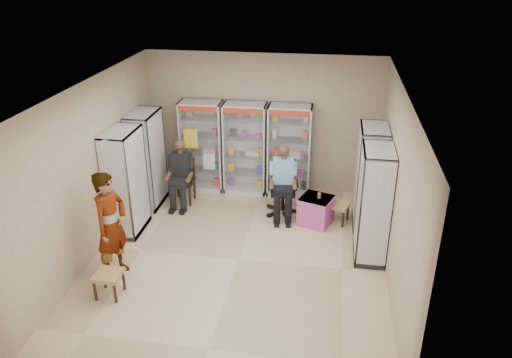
% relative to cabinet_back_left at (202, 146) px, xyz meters
% --- Properties ---
extents(floor, '(6.00, 6.00, 0.00)m').
position_rel_cabinet_back_left_xyz_m(floor, '(1.30, -2.73, -1.00)').
color(floor, tan).
rests_on(floor, ground).
extents(room_shell, '(5.02, 6.02, 3.01)m').
position_rel_cabinet_back_left_xyz_m(room_shell, '(1.30, -2.73, 0.97)').
color(room_shell, tan).
rests_on(room_shell, ground).
extents(cabinet_back_left, '(0.90, 0.50, 2.00)m').
position_rel_cabinet_back_left_xyz_m(cabinet_back_left, '(0.00, 0.00, 0.00)').
color(cabinet_back_left, '#ABADB3').
rests_on(cabinet_back_left, floor).
extents(cabinet_back_mid, '(0.90, 0.50, 2.00)m').
position_rel_cabinet_back_left_xyz_m(cabinet_back_mid, '(0.95, 0.00, 0.00)').
color(cabinet_back_mid, '#B9BDC1').
rests_on(cabinet_back_mid, floor).
extents(cabinet_back_right, '(0.90, 0.50, 2.00)m').
position_rel_cabinet_back_left_xyz_m(cabinet_back_right, '(1.90, 0.00, 0.00)').
color(cabinet_back_right, '#ADAEB4').
rests_on(cabinet_back_right, floor).
extents(cabinet_right_far, '(0.90, 0.50, 2.00)m').
position_rel_cabinet_back_left_xyz_m(cabinet_right_far, '(3.53, -1.13, 0.00)').
color(cabinet_right_far, silver).
rests_on(cabinet_right_far, floor).
extents(cabinet_right_near, '(0.90, 0.50, 2.00)m').
position_rel_cabinet_back_left_xyz_m(cabinet_right_near, '(3.53, -2.23, 0.00)').
color(cabinet_right_near, silver).
rests_on(cabinet_right_near, floor).
extents(cabinet_left_far, '(0.90, 0.50, 2.00)m').
position_rel_cabinet_back_left_xyz_m(cabinet_left_far, '(-0.93, -0.93, 0.00)').
color(cabinet_left_far, '#A7AAAF').
rests_on(cabinet_left_far, floor).
extents(cabinet_left_near, '(0.90, 0.50, 2.00)m').
position_rel_cabinet_back_left_xyz_m(cabinet_left_near, '(-0.93, -2.03, 0.00)').
color(cabinet_left_near, '#AAACB2').
rests_on(cabinet_left_near, floor).
extents(wooden_chair, '(0.42, 0.42, 0.94)m').
position_rel_cabinet_back_left_xyz_m(wooden_chair, '(-0.25, -0.73, -0.53)').
color(wooden_chair, '#332413').
rests_on(wooden_chair, floor).
extents(seated_customer, '(0.44, 0.60, 1.34)m').
position_rel_cabinet_back_left_xyz_m(seated_customer, '(-0.25, -0.78, -0.33)').
color(seated_customer, black).
rests_on(seated_customer, floor).
extents(office_chair, '(0.67, 0.67, 1.11)m').
position_rel_cabinet_back_left_xyz_m(office_chair, '(1.87, -0.92, -0.44)').
color(office_chair, black).
rests_on(office_chair, floor).
extents(seated_shopkeeper, '(0.54, 0.70, 1.42)m').
position_rel_cabinet_back_left_xyz_m(seated_shopkeeper, '(1.87, -0.97, -0.29)').
color(seated_shopkeeper, '#73A7E5').
rests_on(seated_shopkeeper, floor).
extents(pink_trunk, '(0.73, 0.72, 0.56)m').
position_rel_cabinet_back_left_xyz_m(pink_trunk, '(2.56, -1.23, -0.72)').
color(pink_trunk, '#B94A7A').
rests_on(pink_trunk, floor).
extents(tea_glass, '(0.07, 0.07, 0.10)m').
position_rel_cabinet_back_left_xyz_m(tea_glass, '(2.61, -1.24, -0.39)').
color(tea_glass, '#4E1006').
rests_on(tea_glass, pink_trunk).
extents(woven_stool_a, '(0.50, 0.50, 0.40)m').
position_rel_cabinet_back_left_xyz_m(woven_stool_a, '(2.98, -1.11, -0.80)').
color(woven_stool_a, olive).
rests_on(woven_stool_a, floor).
extents(woven_stool_b, '(0.41, 0.41, 0.41)m').
position_rel_cabinet_back_left_xyz_m(woven_stool_b, '(-0.49, -3.99, -0.80)').
color(woven_stool_b, '#AA7548').
rests_on(woven_stool_b, floor).
extents(standing_man, '(0.58, 0.75, 1.83)m').
position_rel_cabinet_back_left_xyz_m(standing_man, '(-0.61, -3.43, -0.08)').
color(standing_man, '#939396').
rests_on(standing_man, floor).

